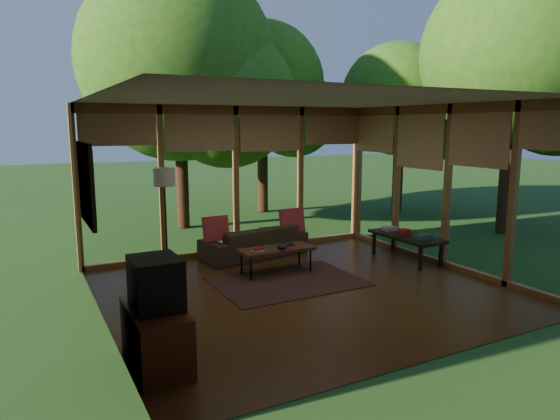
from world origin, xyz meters
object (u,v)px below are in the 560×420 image
media_cabinet (156,337)px  floor_lamp (164,183)px  coffee_table (276,250)px  sofa (254,242)px  television (156,283)px  side_console (406,237)px

media_cabinet → floor_lamp: bearing=73.2°
floor_lamp → coffee_table: 2.21m
sofa → television: size_ratio=3.50×
floor_lamp → coffee_table: bearing=-44.8°
sofa → side_console: 2.70m
coffee_table → floor_lamp: bearing=135.2°
side_console → sofa: bearing=147.3°
media_cabinet → coffee_table: size_ratio=0.83×
television → floor_lamp: bearing=73.5°
sofa → side_console: size_ratio=1.38×
sofa → floor_lamp: 1.91m
television → floor_lamp: 3.78m
television → floor_lamp: floor_lamp is taller
floor_lamp → coffee_table: (1.39, -1.39, -1.01)m
coffee_table → side_console: 2.42m
media_cabinet → television: bearing=0.0°
sofa → media_cabinet: size_ratio=1.93×
floor_lamp → side_console: bearing=-24.6°
media_cabinet → coffee_table: media_cabinet is taller
sofa → media_cabinet: media_cabinet is taller
sofa → coffee_table: (-0.13, -1.11, 0.11)m
sofa → floor_lamp: (-1.52, 0.28, 1.12)m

